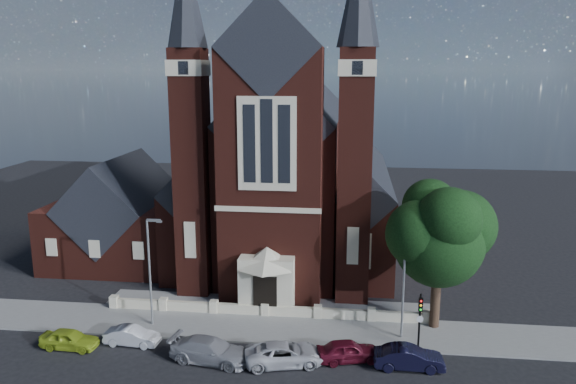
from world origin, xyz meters
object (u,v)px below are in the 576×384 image
parish_hall (122,220)px  street_lamp_right (405,276)px  street_tree (441,237)px  car_dark_red (348,351)px  car_white_suv (285,354)px  traffic_signal (420,314)px  car_navy (409,358)px  church (290,172)px  car_silver_a (132,336)px  car_silver_b (210,350)px  car_lime_van (69,339)px  street_lamp_left (151,266)px

parish_hall → street_lamp_right: bearing=-28.2°
street_tree → car_dark_red: 10.28m
parish_hall → car_white_suv: 26.17m
street_tree → traffic_signal: size_ratio=2.67×
car_navy → church: bearing=22.4°
street_tree → street_lamp_right: size_ratio=1.32×
car_dark_red → car_silver_a: bearing=73.6°
parish_hall → car_silver_b: size_ratio=2.31×
car_lime_van → car_dark_red: 18.65m
parish_hall → street_lamp_right: 29.62m
car_dark_red → car_silver_b: bearing=82.7°
car_lime_van → car_silver_b: (9.85, -0.60, 0.10)m
street_tree → car_navy: street_tree is taller
church → street_lamp_right: church is taller
street_tree → street_lamp_right: bearing=-145.7°
car_white_suv → car_dark_red: bearing=-91.4°
street_lamp_right → car_dark_red: bearing=-136.8°
car_silver_b → street_lamp_left: bearing=59.4°
car_lime_van → street_tree: bearing=-74.7°
car_silver_b → street_tree: bearing=-57.4°
car_lime_van → car_white_suv: size_ratio=0.76×
parish_hall → traffic_signal: 31.20m
traffic_signal → car_lime_van: size_ratio=1.02×
street_lamp_left → car_silver_b: (5.46, -4.63, -3.83)m
street_lamp_left → traffic_signal: 19.08m
street_lamp_left → car_lime_van: street_lamp_left is taller
car_lime_van → street_lamp_left: bearing=-45.1°
street_lamp_left → car_navy: street_lamp_left is taller
street_tree → car_silver_b: (-15.04, -6.34, -6.19)m
car_white_suv → car_dark_red: size_ratio=1.25×
church → car_navy: 26.19m
car_lime_van → street_lamp_right: bearing=-77.5°
parish_hall → car_dark_red: size_ratio=2.98×
street_tree → car_dark_red: street_tree is taller
car_white_suv → car_navy: bearing=-100.9°
car_silver_b → car_silver_a: bearing=84.5°
street_lamp_right → traffic_signal: 2.71m
car_navy → car_silver_b: bearing=91.4°
traffic_signal → car_silver_b: 13.91m
parish_hall → car_white_suv: (18.33, -18.39, -3.30)m
church → car_silver_b: church is taller
street_tree → street_lamp_left: 20.71m
street_tree → car_dark_red: (-6.25, -5.23, -6.26)m
church → car_silver_a: bearing=-110.7°
church → street_tree: 21.38m
church → car_navy: size_ratio=7.95×
car_silver_a → car_white_suv: size_ratio=0.74×
street_lamp_right → car_dark_red: size_ratio=1.97×
street_lamp_left → car_white_suv: bearing=-23.2°
parish_hall → car_lime_van: 18.70m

